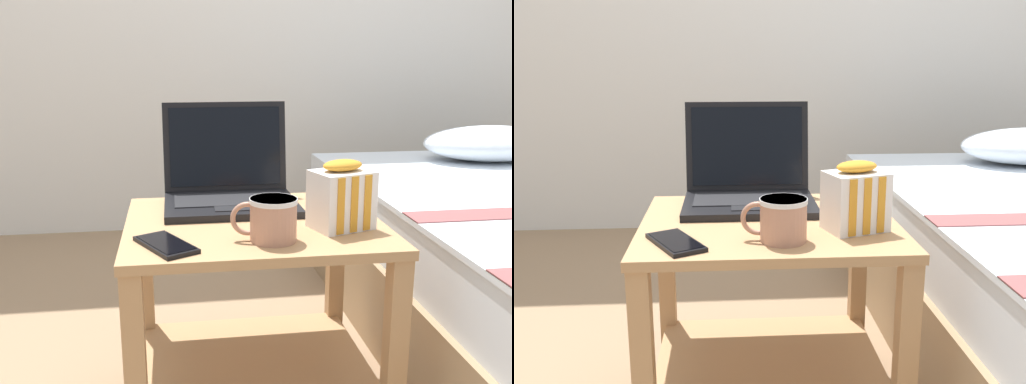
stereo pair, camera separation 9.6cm
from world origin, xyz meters
The scene contains 5 objects.
bedside_table centered at (0.00, 0.00, 0.32)m, with size 0.60×0.52×0.50m.
laptop centered at (-0.04, 0.17, 0.55)m, with size 0.34×0.29×0.26m.
mug_front_left centered at (0.02, -0.15, 0.55)m, with size 0.14×0.10×0.09m.
snack_bag centered at (0.19, -0.08, 0.58)m, with size 0.15×0.13×0.16m.
cell_phone centered at (-0.21, -0.16, 0.51)m, with size 0.14×0.17×0.01m.
Camera 1 is at (-0.18, -1.29, 0.89)m, focal length 40.00 mm.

